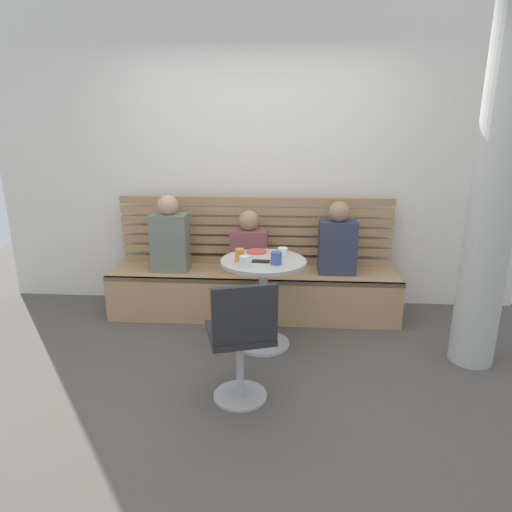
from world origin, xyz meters
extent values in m
plane|color=#514C47|center=(0.00, 0.00, 0.00)|extent=(8.00, 8.00, 0.00)
cube|color=silver|center=(0.00, 1.64, 1.45)|extent=(5.20, 0.10, 2.90)
cylinder|color=#B2B2AD|center=(1.75, 0.45, 1.40)|extent=(0.32, 0.32, 2.80)
cube|color=tan|center=(0.00, 1.20, 0.22)|extent=(2.70, 0.52, 0.44)
cube|color=#94734F|center=(0.00, 0.96, 0.42)|extent=(2.70, 0.04, 0.04)
cube|color=#A68157|center=(0.00, 1.44, 0.48)|extent=(2.65, 0.04, 0.07)
cube|color=tan|center=(0.00, 1.44, 0.59)|extent=(2.65, 0.04, 0.07)
cube|color=#A68157|center=(0.00, 1.44, 0.68)|extent=(2.65, 0.04, 0.07)
cube|color=tan|center=(0.00, 1.44, 0.78)|extent=(2.65, 0.04, 0.07)
cube|color=#A68157|center=(0.00, 1.44, 0.88)|extent=(2.65, 0.04, 0.07)
cube|color=tan|center=(0.00, 1.44, 0.97)|extent=(2.65, 0.04, 0.07)
cube|color=#A68157|center=(0.00, 1.44, 1.07)|extent=(2.65, 0.04, 0.07)
cylinder|color=#ADADB2|center=(0.13, 0.59, 0.01)|extent=(0.44, 0.44, 0.02)
cylinder|color=#ADADB2|center=(0.13, 0.59, 0.37)|extent=(0.07, 0.07, 0.69)
cylinder|color=#B7B2A8|center=(0.13, 0.59, 0.72)|extent=(0.68, 0.68, 0.03)
cylinder|color=#ADADB2|center=(0.01, -0.16, 0.01)|extent=(0.36, 0.36, 0.02)
cylinder|color=#ADADB2|center=(0.01, -0.16, 0.23)|extent=(0.05, 0.05, 0.45)
cube|color=#232326|center=(0.01, -0.16, 0.47)|extent=(0.50, 0.50, 0.04)
cube|color=#232326|center=(0.06, -0.32, 0.67)|extent=(0.39, 0.16, 0.36)
cube|color=slate|center=(-0.78, 1.20, 0.71)|extent=(0.34, 0.22, 0.54)
sphere|color=tan|center=(-0.78, 1.20, 1.06)|extent=(0.19, 0.19, 0.19)
cube|color=brown|center=(-0.04, 1.22, 0.64)|extent=(0.34, 0.22, 0.40)
sphere|color=#A37A5B|center=(-0.04, 1.22, 0.92)|extent=(0.19, 0.19, 0.19)
cube|color=#333851|center=(0.78, 1.22, 0.69)|extent=(0.34, 0.22, 0.49)
sphere|color=#A37A5B|center=(0.78, 1.22, 1.02)|extent=(0.19, 0.19, 0.19)
cylinder|color=silver|center=(-0.01, 0.41, 0.78)|extent=(0.08, 0.08, 0.08)
cylinder|color=orange|center=(-0.06, 0.54, 0.79)|extent=(0.07, 0.07, 0.10)
cylinder|color=#3D5B9E|center=(0.23, 0.49, 0.79)|extent=(0.08, 0.08, 0.09)
cylinder|color=white|center=(0.28, 0.71, 0.78)|extent=(0.08, 0.08, 0.07)
cylinder|color=#DB4C42|center=(0.06, 0.81, 0.75)|extent=(0.17, 0.17, 0.01)
cube|color=black|center=(0.11, 0.54, 0.74)|extent=(0.14, 0.08, 0.01)
camera|label=1|loc=(0.29, -2.70, 1.73)|focal=30.62mm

